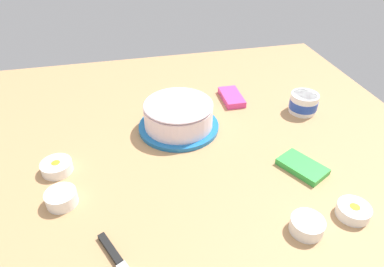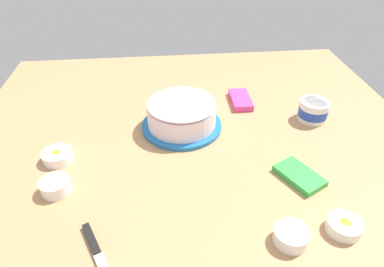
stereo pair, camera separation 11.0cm
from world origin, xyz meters
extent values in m
plane|color=tan|center=(0.00, 0.00, 0.00)|extent=(1.54, 1.54, 0.00)
cylinder|color=#1E6BB2|center=(-0.14, -0.04, 0.01)|extent=(0.28, 0.28, 0.01)
cylinder|color=#DBB77A|center=(-0.14, -0.04, 0.04)|extent=(0.21, 0.21, 0.06)
cylinder|color=white|center=(-0.14, -0.04, 0.05)|extent=(0.23, 0.23, 0.07)
ellipsoid|color=white|center=(-0.14, -0.04, 0.09)|extent=(0.23, 0.23, 0.03)
cylinder|color=white|center=(-0.14, 0.43, 0.04)|extent=(0.10, 0.10, 0.07)
cylinder|color=#2347B2|center=(-0.14, 0.43, 0.03)|extent=(0.10, 0.10, 0.03)
cylinder|color=white|center=(-0.14, 0.43, 0.07)|extent=(0.09, 0.09, 0.01)
cube|color=black|center=(0.31, -0.29, 0.01)|extent=(0.09, 0.06, 0.01)
cylinder|color=white|center=(0.00, -0.43, 0.02)|extent=(0.09, 0.09, 0.03)
cylinder|color=orange|center=(0.00, -0.43, 0.02)|extent=(0.08, 0.08, 0.01)
ellipsoid|color=orange|center=(0.00, -0.43, 0.02)|extent=(0.06, 0.06, 0.02)
cylinder|color=white|center=(0.34, 0.32, 0.02)|extent=(0.08, 0.08, 0.03)
cylinder|color=yellow|center=(0.34, 0.32, 0.02)|extent=(0.07, 0.07, 0.01)
ellipsoid|color=yellow|center=(0.34, 0.32, 0.02)|extent=(0.06, 0.06, 0.02)
cylinder|color=white|center=(0.13, -0.41, 0.02)|extent=(0.08, 0.08, 0.04)
cylinder|color=pink|center=(0.13, -0.41, 0.02)|extent=(0.07, 0.07, 0.01)
ellipsoid|color=pink|center=(0.13, -0.41, 0.03)|extent=(0.06, 0.06, 0.02)
cylinder|color=white|center=(0.36, 0.18, 0.02)|extent=(0.08, 0.08, 0.04)
cylinder|color=blue|center=(0.36, 0.18, 0.02)|extent=(0.07, 0.07, 0.01)
ellipsoid|color=blue|center=(0.36, 0.18, 0.03)|extent=(0.06, 0.06, 0.02)
cube|color=green|center=(0.15, 0.27, 0.01)|extent=(0.16, 0.14, 0.02)
cube|color=#E53D8E|center=(-0.28, 0.20, 0.01)|extent=(0.14, 0.07, 0.02)
camera|label=1|loc=(0.82, -0.21, 0.68)|focal=31.89mm
camera|label=2|loc=(0.84, -0.11, 0.68)|focal=31.89mm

